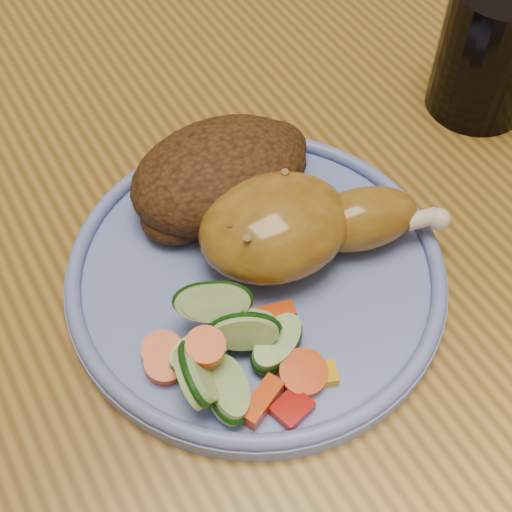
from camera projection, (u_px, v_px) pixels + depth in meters
name	position (u px, v px, depth m)	size (l,w,h in m)	color
dining_table	(249.00, 271.00, 0.57)	(0.90, 1.40, 0.75)	olive
chair_far	(35.00, 35.00, 1.03)	(0.42, 0.42, 0.91)	#4C2D16
plate	(256.00, 275.00, 0.46)	(0.24, 0.24, 0.01)	#6275C0
plate_rim	(256.00, 265.00, 0.45)	(0.24, 0.24, 0.01)	#6275C0
chicken_leg	(296.00, 225.00, 0.45)	(0.16, 0.10, 0.05)	olive
rice_pilaf	(223.00, 174.00, 0.48)	(0.13, 0.09, 0.05)	#432610
vegetable_pile	(227.00, 346.00, 0.40)	(0.10, 0.11, 0.05)	#A50A05
drinking_glass	(490.00, 51.00, 0.53)	(0.08, 0.08, 0.10)	black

